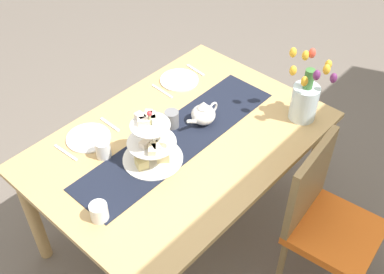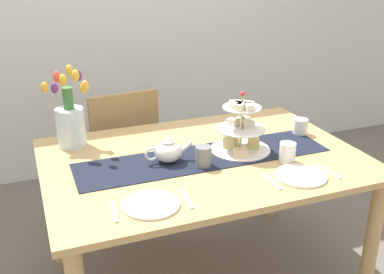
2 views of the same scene
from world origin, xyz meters
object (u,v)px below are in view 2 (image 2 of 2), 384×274
fork_left (114,212)px  dinner_plate_right (301,176)px  dining_table (203,175)px  mug_grey (203,156)px  chair_left (121,151)px  teapot (168,151)px  dinner_plate_left (151,204)px  mug_white_text (287,152)px  tulip_vase (70,120)px  knife_left (186,198)px  cream_jug (300,127)px  tiered_cake_stand (241,131)px  knife_right (328,171)px  fork_right (272,182)px

fork_left → dinner_plate_right: (0.83, 0.00, 0.00)m
fork_left → dining_table: bearing=34.8°
dinner_plate_right → mug_grey: 0.44m
dining_table → mug_grey: mug_grey is taller
chair_left → dinner_plate_right: bearing=-63.0°
teapot → dinner_plate_left: bearing=-117.9°
dinner_plate_left → mug_grey: (0.33, 0.26, 0.05)m
mug_white_text → tulip_vase: bearing=148.4°
knife_left → fork_left: bearing=180.0°
tulip_vase → fork_left: tulip_vase is taller
teapot → cream_jug: bearing=6.3°
knife_left → mug_white_text: mug_white_text is taller
dinner_plate_left → tiered_cake_stand: bearing=32.1°
cream_jug → tiered_cake_stand: bearing=-167.9°
teapot → dinner_plate_left: teapot is taller
fork_left → mug_white_text: size_ratio=1.58×
fork_left → knife_left: 0.29m
dining_table → tulip_vase: 0.72m
knife_right → mug_grey: mug_grey is taller
cream_jug → mug_grey: bearing=-163.8°
mug_grey → teapot: bearing=143.4°
dining_table → teapot: bearing=180.0°
dining_table → fork_right: bearing=-64.0°
mug_grey → knife_right: bearing=-26.8°
teapot → tiered_cake_stand: bearing=-0.1°
dining_table → fork_left: size_ratio=10.16×
knife_left → fork_right: same height
tulip_vase → dinner_plate_left: bearing=-74.3°
mug_grey → tiered_cake_stand: bearing=22.7°
teapot → tulip_vase: size_ratio=0.57×
dinner_plate_left → fork_left: (-0.14, 0.00, -0.00)m
teapot → mug_grey: (0.14, -0.10, -0.01)m
fork_right → mug_white_text: (0.17, 0.16, 0.04)m
dinner_plate_left → mug_grey: size_ratio=2.42×
chair_left → cream_jug: size_ratio=10.71×
chair_left → teapot: size_ratio=3.82×
cream_jug → mug_white_text: bearing=-132.6°
tiered_cake_stand → dinner_plate_left: (-0.57, -0.36, -0.10)m
fork_left → knife_left: same height
tulip_vase → dinner_plate_right: 1.16m
dinner_plate_right → chair_left: bearing=117.0°
dinner_plate_left → fork_right: 0.54m
teapot → dinner_plate_right: bearing=-35.6°
knife_left → mug_white_text: (0.57, 0.16, 0.04)m
cream_jug → dinner_plate_right: bearing=-123.1°
dinner_plate_left → knife_right: bearing=0.0°
mug_white_text → dinner_plate_left: bearing=-167.4°
chair_left → dining_table: bearing=-71.8°
dinner_plate_left → dinner_plate_right: size_ratio=1.00×
chair_left → tiered_cake_stand: size_ratio=2.99×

